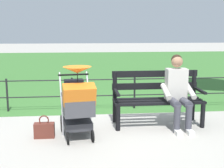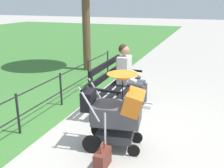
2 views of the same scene
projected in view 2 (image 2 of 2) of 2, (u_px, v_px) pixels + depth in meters
The scene contains 6 objects.
ground_plane at pixel (102, 128), 4.63m from camera, with size 60.00×60.00×0.00m, color #ADA89E.
park_bench at pixel (114, 84), 5.32m from camera, with size 1.61×0.62×0.96m.
person_on_bench at pixel (129, 73), 5.48m from camera, with size 0.53×0.74×1.28m.
stroller at pixel (117, 111), 3.83m from camera, with size 0.62×0.94×1.15m.
handbag at pixel (103, 158), 3.50m from camera, with size 0.32×0.14×0.37m.
park_fence at pixel (42, 97), 4.91m from camera, with size 6.76×0.04×0.70m.
Camera 2 is at (3.88, 1.61, 2.11)m, focal length 42.79 mm.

